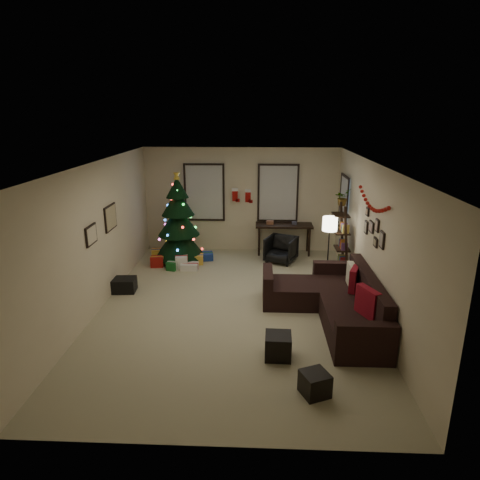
% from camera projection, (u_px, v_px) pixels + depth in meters
% --- Properties ---
extents(floor, '(7.00, 7.00, 0.00)m').
position_uv_depth(floor, '(233.00, 307.00, 8.03)').
color(floor, tan).
rests_on(floor, ground).
extents(ceiling, '(7.00, 7.00, 0.00)m').
position_uv_depth(ceiling, '(233.00, 164.00, 7.24)').
color(ceiling, white).
rests_on(ceiling, floor).
extents(wall_back, '(5.00, 0.00, 5.00)m').
position_uv_depth(wall_back, '(241.00, 200.00, 10.98)').
color(wall_back, beige).
rests_on(wall_back, floor).
extents(wall_front, '(5.00, 0.00, 5.00)m').
position_uv_depth(wall_front, '(212.00, 339.00, 4.29)').
color(wall_front, beige).
rests_on(wall_front, floor).
extents(wall_left, '(0.00, 7.00, 7.00)m').
position_uv_depth(wall_left, '(97.00, 237.00, 7.74)').
color(wall_left, beige).
rests_on(wall_left, floor).
extents(wall_right, '(0.00, 7.00, 7.00)m').
position_uv_depth(wall_right, '(373.00, 241.00, 7.53)').
color(wall_right, beige).
rests_on(wall_right, floor).
extents(window_back_left, '(1.05, 0.06, 1.50)m').
position_uv_depth(window_back_left, '(204.00, 192.00, 10.93)').
color(window_back_left, '#728CB2').
rests_on(window_back_left, wall_back).
extents(window_back_right, '(1.05, 0.06, 1.50)m').
position_uv_depth(window_back_right, '(278.00, 193.00, 10.85)').
color(window_back_right, '#728CB2').
rests_on(window_back_right, wall_back).
extents(window_right_wall, '(0.06, 0.90, 1.30)m').
position_uv_depth(window_right_wall, '(344.00, 203.00, 9.92)').
color(window_right_wall, '#728CB2').
rests_on(window_right_wall, wall_right).
extents(christmas_tree, '(1.22, 1.22, 2.27)m').
position_uv_depth(christmas_tree, '(179.00, 224.00, 10.25)').
color(christmas_tree, black).
rests_on(christmas_tree, floor).
extents(presents, '(1.50, 1.09, 0.30)m').
position_uv_depth(presents, '(180.00, 260.00, 10.25)').
color(presents, gold).
rests_on(presents, floor).
extents(sofa, '(1.92, 2.78, 0.88)m').
position_uv_depth(sofa, '(334.00, 302.00, 7.56)').
color(sofa, black).
rests_on(sofa, floor).
extents(pillow_red_a, '(0.31, 0.51, 0.49)m').
position_uv_depth(pillow_red_a, '(368.00, 303.00, 6.72)').
color(pillow_red_a, maroon).
rests_on(pillow_red_a, sofa).
extents(pillow_red_b, '(0.27, 0.44, 0.43)m').
position_uv_depth(pillow_red_b, '(354.00, 279.00, 7.68)').
color(pillow_red_b, maroon).
rests_on(pillow_red_b, sofa).
extents(pillow_cream, '(0.12, 0.41, 0.41)m').
position_uv_depth(pillow_cream, '(351.00, 275.00, 7.90)').
color(pillow_cream, beige).
rests_on(pillow_cream, sofa).
extents(ottoman_near, '(0.40, 0.40, 0.37)m').
position_uv_depth(ottoman_near, '(278.00, 346.00, 6.34)').
color(ottoman_near, black).
rests_on(ottoman_near, floor).
extents(ottoman_far, '(0.44, 0.44, 0.32)m').
position_uv_depth(ottoman_far, '(315.00, 384.00, 5.51)').
color(ottoman_far, black).
rests_on(ottoman_far, floor).
extents(desk, '(1.45, 0.52, 0.78)m').
position_uv_depth(desk, '(284.00, 228.00, 10.86)').
color(desk, black).
rests_on(desk, floor).
extents(desk_chair, '(0.81, 0.79, 0.64)m').
position_uv_depth(desk_chair, '(281.00, 249.00, 10.35)').
color(desk_chair, black).
rests_on(desk_chair, floor).
extents(bookshelf, '(0.30, 0.50, 1.69)m').
position_uv_depth(bookshelf, '(343.00, 243.00, 9.15)').
color(bookshelf, black).
rests_on(bookshelf, floor).
extents(potted_plant, '(0.56, 0.56, 0.47)m').
position_uv_depth(potted_plant, '(343.00, 195.00, 9.28)').
color(potted_plant, '#4C4C4C').
rests_on(potted_plant, bookshelf).
extents(floor_lamp, '(0.31, 0.31, 1.46)m').
position_uv_depth(floor_lamp, '(330.00, 228.00, 8.84)').
color(floor_lamp, black).
rests_on(floor_lamp, floor).
extents(art_map, '(0.04, 0.60, 0.50)m').
position_uv_depth(art_map, '(110.00, 217.00, 8.37)').
color(art_map, black).
rests_on(art_map, wall_left).
extents(art_abstract, '(0.04, 0.45, 0.35)m').
position_uv_depth(art_abstract, '(91.00, 235.00, 7.41)').
color(art_abstract, black).
rests_on(art_abstract, wall_left).
extents(gallery, '(0.03, 1.25, 0.54)m').
position_uv_depth(gallery, '(374.00, 230.00, 7.39)').
color(gallery, black).
rests_on(gallery, wall_right).
extents(garland, '(0.08, 1.90, 0.30)m').
position_uv_depth(garland, '(372.00, 202.00, 7.41)').
color(garland, '#A5140C').
rests_on(garland, wall_right).
extents(stocking_left, '(0.20, 0.05, 0.36)m').
position_uv_depth(stocking_left, '(235.00, 195.00, 10.78)').
color(stocking_left, '#990F0C').
rests_on(stocking_left, wall_back).
extents(stocking_right, '(0.20, 0.05, 0.36)m').
position_uv_depth(stocking_right, '(248.00, 196.00, 10.94)').
color(stocking_right, '#990F0C').
rests_on(stocking_right, wall_back).
extents(storage_bin, '(0.59, 0.42, 0.28)m').
position_uv_depth(storage_bin, '(122.00, 285.00, 8.68)').
color(storage_bin, black).
rests_on(storage_bin, floor).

